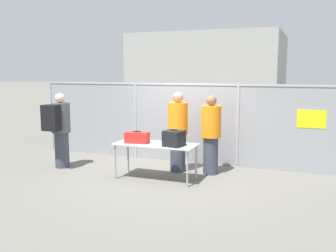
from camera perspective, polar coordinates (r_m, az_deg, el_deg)
The scene contains 10 objects.
ground_plane at distance 8.10m, azimuth -0.98°, elevation -7.78°, with size 120.00×120.00×0.00m, color #605E56.
fence_section at distance 9.23m, azimuth 2.60°, elevation 0.77°, with size 8.07×0.07×1.97m.
inspection_table at distance 7.81m, azimuth -1.91°, elevation -3.18°, with size 1.72×0.70×0.75m.
suitcase_red at distance 7.89m, azimuth -4.73°, elevation -1.76°, with size 0.52×0.31×0.25m.
suitcase_black at distance 7.52m, azimuth 0.91°, elevation -1.90°, with size 0.43×0.41×0.34m.
traveler_hooded at distance 9.04m, azimuth -16.23°, elevation -0.18°, with size 0.43×0.67×1.75m.
security_worker_near at distance 8.38m, azimuth 1.51°, elevation -0.74°, with size 0.44×0.44×1.80m.
security_worker_far at distance 8.22m, azimuth 6.57°, elevation -1.19°, with size 0.43×0.43×1.74m.
utility_trailer at distance 11.43m, azimuth 17.49°, elevation -1.51°, with size 4.01×1.93×0.62m.
distant_hangar at distance 31.40m, azimuth 6.40°, elevation 8.88°, with size 11.52×8.47×5.16m.
Camera 1 is at (2.96, -7.20, 2.25)m, focal length 40.00 mm.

